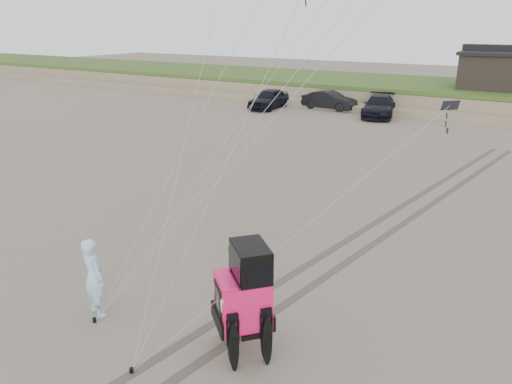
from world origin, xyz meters
TOP-DOWN VIEW (x-y plane):
  - ground at (0.00, 0.00)m, footprint 160.00×160.00m
  - dune_ridge at (0.00, 37.50)m, footprint 160.00×14.25m
  - cabin at (2.00, 37.00)m, footprint 6.40×5.40m
  - truck_a at (-14.11, 27.98)m, footprint 2.27×4.88m
  - truck_b at (-9.72, 30.25)m, footprint 4.56×1.85m
  - truck_c at (-5.24, 29.24)m, footprint 3.42×5.76m
  - jeep at (1.71, 0.31)m, footprint 5.20×5.47m
  - man at (-2.08, -0.42)m, footprint 0.82×0.63m
  - stake_main at (-1.85, -0.72)m, footprint 0.08×0.08m
  - stake_aux at (0.22, -1.56)m, footprint 0.08×0.08m
  - tire_tracks at (2.00, 8.00)m, footprint 5.22×29.74m

SIDE VIEW (x-z plane):
  - ground at x=0.00m, z-range 0.00..0.00m
  - tire_tracks at x=2.00m, z-range 0.00..0.01m
  - stake_main at x=-1.85m, z-range 0.00..0.12m
  - stake_aux at x=0.22m, z-range 0.00..0.12m
  - truck_b at x=-9.72m, z-range 0.00..1.47m
  - truck_c at x=-5.24m, z-range 0.00..1.56m
  - truck_a at x=-14.11m, z-range 0.00..1.62m
  - dune_ridge at x=0.00m, z-range -0.04..1.68m
  - jeep at x=1.71m, z-range 0.00..1.97m
  - man at x=-2.08m, z-range 0.00..1.99m
  - cabin at x=2.00m, z-range 1.56..4.91m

